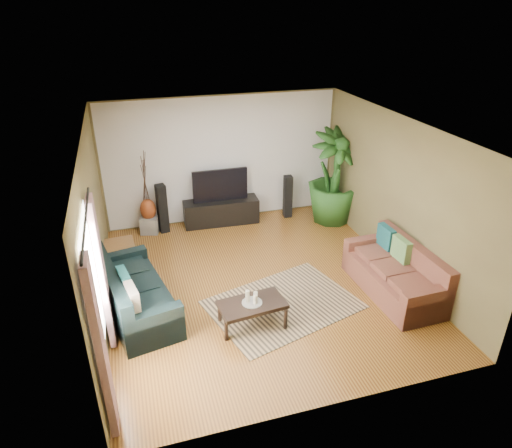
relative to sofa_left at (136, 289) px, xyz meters
name	(u,v)px	position (x,y,z in m)	size (l,w,h in m)	color
floor	(259,283)	(2.04, 0.21, -0.42)	(5.50, 5.50, 0.00)	#9A6627
ceiling	(260,129)	(2.04, 0.21, 2.28)	(5.50, 5.50, 0.00)	white
wall_back	(222,160)	(2.04, 2.96, 0.93)	(5.00, 5.00, 0.00)	brown
wall_front	(334,316)	(2.04, -2.54, 0.93)	(5.00, 5.00, 0.00)	brown
wall_left	(95,233)	(-0.46, 0.21, 0.92)	(5.50, 5.50, 0.00)	brown
wall_right	(397,195)	(4.54, 0.21, 0.92)	(5.50, 5.50, 0.00)	brown
backwall_panel	(222,160)	(2.04, 2.95, 0.93)	(4.90, 4.90, 0.00)	white
window_pane	(94,291)	(-0.44, -1.39, 0.97)	(1.80, 1.80, 0.00)	white
curtain_near	(101,350)	(-0.39, -2.14, 0.72)	(0.08, 0.35, 2.20)	gray
curtain_far	(102,275)	(-0.39, -0.64, 0.72)	(0.08, 0.35, 2.20)	gray
curtain_rod	(85,220)	(-0.39, -1.39, 1.87)	(0.03, 0.03, 1.90)	black
sofa_left	(136,289)	(0.00, 0.00, 0.00)	(2.00, 0.86, 0.85)	black
sofa_right	(394,270)	(4.09, -0.66, 0.00)	(1.89, 0.85, 0.85)	brown
area_rug	(283,304)	(2.23, -0.49, -0.42)	(2.26, 1.60, 0.01)	tan
coffee_table	(252,314)	(1.62, -0.82, -0.23)	(0.98, 0.53, 0.40)	black
candle_tray	(252,302)	(1.62, -0.82, -0.02)	(0.30, 0.30, 0.01)	gray
candle_tall	(248,296)	(1.56, -0.79, 0.09)	(0.06, 0.06, 0.20)	beige
candle_mid	(255,299)	(1.66, -0.86, 0.06)	(0.06, 0.06, 0.15)	beige
candle_short	(255,296)	(1.69, -0.76, 0.05)	(0.06, 0.06, 0.12)	#EDE6C8
tv_stand	(221,212)	(1.93, 2.71, -0.16)	(1.60, 0.48, 0.53)	black
television	(220,185)	(1.93, 2.71, 0.45)	(1.17, 0.06, 0.69)	black
speaker_left	(162,209)	(0.69, 2.65, 0.10)	(0.19, 0.21, 1.04)	black
speaker_right	(288,196)	(3.43, 2.62, 0.05)	(0.17, 0.19, 0.95)	black
potted_plant	(334,177)	(4.29, 2.17, 0.58)	(1.13, 1.13, 2.01)	#21501A
plant_pot	(331,214)	(4.29, 2.17, -0.28)	(0.37, 0.37, 0.29)	black
pedestal	(150,224)	(0.41, 2.71, -0.25)	(0.35, 0.35, 0.35)	gray
vase	(148,209)	(0.41, 2.71, 0.09)	(0.32, 0.32, 0.45)	#8F3C1A
side_table	(121,257)	(-0.21, 1.31, -0.15)	(0.52, 0.52, 0.55)	brown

